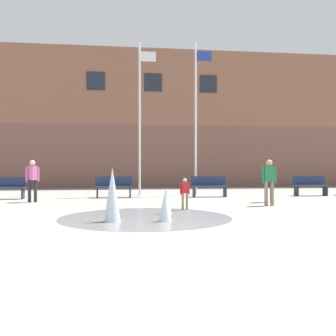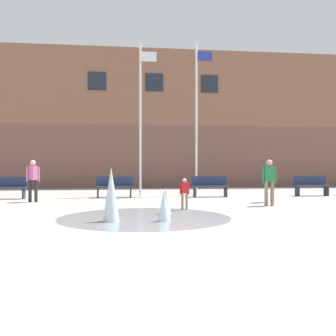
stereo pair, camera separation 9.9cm
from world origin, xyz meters
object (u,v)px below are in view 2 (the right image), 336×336
Objects in this scene: flagpole_left at (141,114)px; child_running at (185,191)px; teen_by_trashcan at (33,177)px; adult_near_bench at (269,179)px; adult_watching at (269,177)px; park_bench_under_left_flagpole at (210,186)px; flagpole_right at (197,114)px; park_bench_far_left at (7,187)px; park_bench_left_of_flagpoles at (114,186)px; park_bench_far_right at (311,185)px.

child_running is at bearing -80.15° from flagpole_left.
teen_by_trashcan is 8.73m from adult_near_bench.
adult_watching is 1.00× the size of teen_by_trashcan.
park_bench_under_left_flagpole is 0.22× the size of flagpole_right.
child_running is at bearing 157.70° from adult_watching.
park_bench_far_left is at bearing 132.01° from child_running.
adult_near_bench is at bearing -22.25° from park_bench_far_left.
flagpole_right is (-1.51, 5.14, 2.88)m from adult_near_bench.
adult_near_bench is at bearing -37.84° from park_bench_left_of_flagpoles.
park_bench_far_left is at bearing -1.51° from teen_by_trashcan.
child_running reaches higher than park_bench_far_right.
teen_by_trashcan is at bearing -150.29° from park_bench_left_of_flagpoles.
flagpole_right is at bearing 7.87° from park_bench_far_left.
flagpole_left is at bearing 87.73° from child_running.
adult_watching is at bearing 18.17° from child_running.
park_bench_left_of_flagpoles is 1.01× the size of adult_near_bench.
park_bench_far_left is 8.99m from flagpole_right.
park_bench_under_left_flagpole is 1.01× the size of adult_watching.
park_bench_far_left is 1.00× the size of park_bench_far_right.
park_bench_far_right is at bearing 0.18° from park_bench_far_left.
park_bench_left_of_flagpoles is at bearing -165.54° from flagpole_right.
park_bench_under_left_flagpole is 3.25m from adult_watching.
flagpole_left is at bearing 159.59° from park_bench_under_left_flagpole.
teen_by_trashcan is at bearing -167.41° from park_bench_under_left_flagpole.
park_bench_left_of_flagpoles is 4.19m from park_bench_under_left_flagpole.
park_bench_under_left_flagpole is at bearing -1.62° from park_bench_left_of_flagpoles.
park_bench_far_left is 1.00× the size of park_bench_left_of_flagpoles.
park_bench_under_left_flagpole is 3.54m from flagpole_right.
park_bench_far_right is 8.28m from child_running.
park_bench_far_left is 0.23× the size of flagpole_left.
park_bench_under_left_flagpole is 1.00× the size of park_bench_far_right.
adult_watching is (10.28, -2.73, 0.45)m from park_bench_far_left.
child_running is at bearing -111.79° from park_bench_under_left_flagpole.
flagpole_left is (-4.14, 5.14, 2.83)m from adult_near_bench.
park_bench_far_left is 10.64m from adult_watching.
adult_watching is at bearing -138.15° from park_bench_far_right.
flagpole_left reaches higher than park_bench_under_left_flagpole.
flagpole_right is at bearing 14.46° from park_bench_left_of_flagpoles.
flagpole_left is at bearing -100.25° from teen_by_trashcan.
park_bench_left_of_flagpoles is at bearing 102.16° from child_running.
park_bench_left_of_flagpoles is 0.23× the size of flagpole_left.
park_bench_left_of_flagpoles is at bearing 1.98° from park_bench_far_left.
teen_by_trashcan reaches higher than child_running.
flagpole_right reaches higher than adult_near_bench.
park_bench_left_of_flagpoles is 1.00× the size of park_bench_far_right.
park_bench_far_right is at bearing -0.71° from park_bench_left_of_flagpoles.
child_running is at bearing -104.93° from flagpole_right.
park_bench_far_left and park_bench_under_left_flagpole have the same top height.
child_running is (-6.69, -4.87, 0.10)m from park_bench_far_right.
park_bench_far_right is at bearing -12.21° from flagpole_right.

